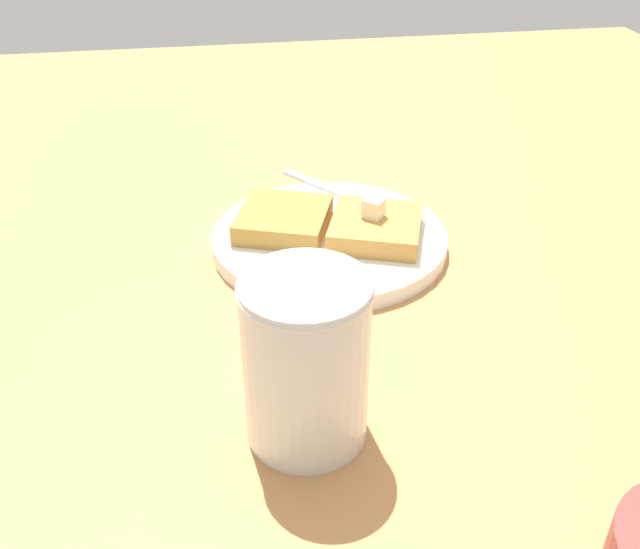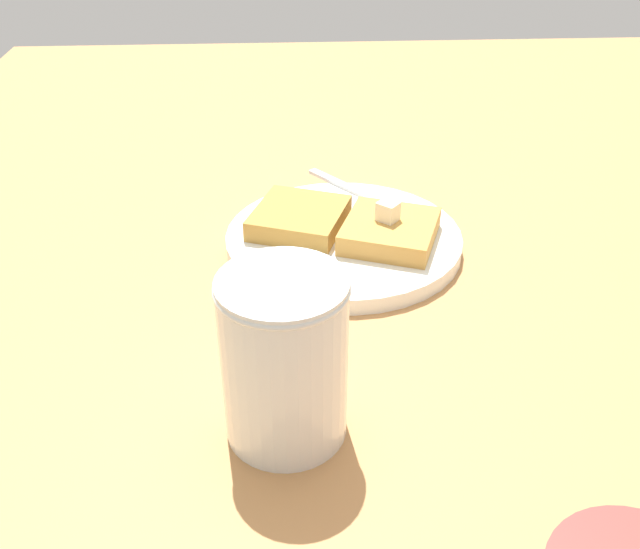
# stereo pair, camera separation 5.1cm
# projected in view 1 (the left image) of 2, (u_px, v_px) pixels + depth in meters

# --- Properties ---
(table_surface) EXTENTS (1.23, 1.23, 0.02)m
(table_surface) POSITION_uv_depth(u_px,v_px,m) (395.00, 197.00, 0.78)
(table_surface) COLOR #B67F49
(table_surface) RESTS_ON ground
(plate) EXTENTS (0.22, 0.22, 0.01)m
(plate) POSITION_uv_depth(u_px,v_px,m) (329.00, 238.00, 0.66)
(plate) COLOR white
(plate) RESTS_ON table_surface
(toast_slice_left) EXTENTS (0.10, 0.11, 0.02)m
(toast_slice_left) POSITION_uv_depth(u_px,v_px,m) (376.00, 228.00, 0.65)
(toast_slice_left) COLOR #C48E41
(toast_slice_left) RESTS_ON plate
(toast_slice_middle) EXTENTS (0.10, 0.11, 0.02)m
(toast_slice_middle) POSITION_uv_depth(u_px,v_px,m) (284.00, 219.00, 0.66)
(toast_slice_middle) COLOR #B6853A
(toast_slice_middle) RESTS_ON plate
(butter_pat_primary) EXTENTS (0.02, 0.02, 0.02)m
(butter_pat_primary) POSITION_uv_depth(u_px,v_px,m) (374.00, 208.00, 0.64)
(butter_pat_primary) COLOR #F3E9C7
(butter_pat_primary) RESTS_ON toast_slice_left
(fork) EXTENTS (0.11, 0.13, 0.00)m
(fork) POSITION_uv_depth(u_px,v_px,m) (350.00, 197.00, 0.72)
(fork) COLOR silver
(fork) RESTS_ON plate
(syrup_jar) EXTENTS (0.08, 0.08, 0.12)m
(syrup_jar) POSITION_uv_depth(u_px,v_px,m) (306.00, 369.00, 0.44)
(syrup_jar) COLOR #3D1605
(syrup_jar) RESTS_ON table_surface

